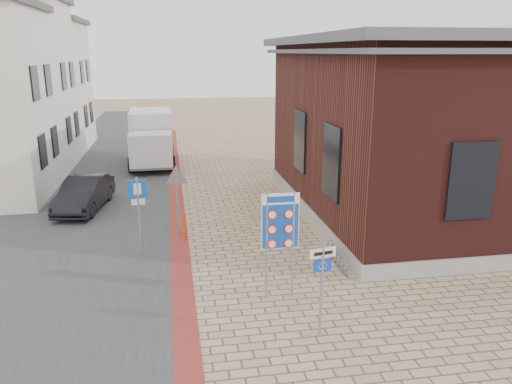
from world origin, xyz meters
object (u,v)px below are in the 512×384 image
object	(u,v)px
border_sign	(280,224)
parking_sign	(138,203)
sedan	(84,194)
bollard	(185,227)
box_truck	(151,138)
essen_sign	(322,276)

from	to	relation	value
border_sign	parking_sign	xyz separation A→B (m)	(-3.70, 3.37, -0.28)
parking_sign	sedan	bearing A→B (deg)	112.06
sedan	bollard	size ratio (longest dim) A/B	4.05
box_truck	border_sign	distance (m)	17.33
box_truck	bollard	size ratio (longest dim) A/B	5.74
parking_sign	bollard	bearing A→B (deg)	36.07
bollard	border_sign	bearing A→B (deg)	-62.93
sedan	essen_sign	size ratio (longest dim) A/B	1.77
box_truck	bollard	bearing A→B (deg)	-84.30
bollard	sedan	bearing A→B (deg)	132.27
box_truck	border_sign	bearing A→B (deg)	-78.40
border_sign	bollard	world-z (taller)	border_sign
box_truck	bollard	distance (m)	12.55
border_sign	parking_sign	bearing A→B (deg)	138.00
border_sign	parking_sign	size ratio (longest dim) A/B	1.10
border_sign	bollard	bearing A→B (deg)	117.44
bollard	box_truck	bearing A→B (deg)	96.44
essen_sign	sedan	bearing A→B (deg)	111.26
box_truck	essen_sign	bearing A→B (deg)	-78.22
border_sign	parking_sign	distance (m)	5.02
essen_sign	box_truck	bearing A→B (deg)	91.94
box_truck	essen_sign	world-z (taller)	box_truck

